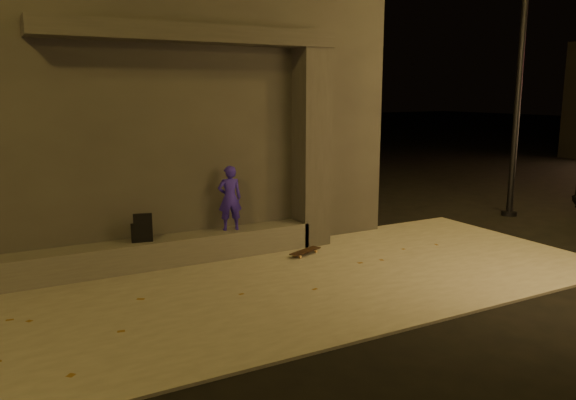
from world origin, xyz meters
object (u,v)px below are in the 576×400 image
skateboarder (230,198)px  skateboard (305,251)px  column (311,149)px  backpack (142,231)px

skateboarder → skateboard: skateboarder is taller
column → skateboard: 1.92m
skateboard → skateboarder: bearing=128.8°
skateboarder → skateboard: (1.15, -0.65, -0.96)m
skateboard → backpack: bearing=144.8°
column → backpack: (-3.19, 0.00, -1.19)m
backpack → skateboard: size_ratio=0.67×
backpack → column: bearing=11.4°
skateboarder → backpack: bearing=11.5°
skateboarder → backpack: 1.60m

